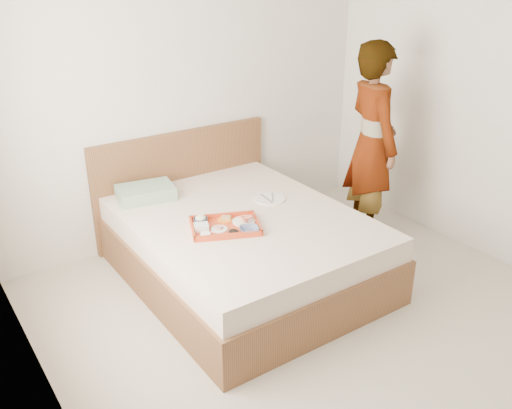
{
  "coord_description": "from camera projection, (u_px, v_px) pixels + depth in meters",
  "views": [
    {
      "loc": [
        -2.18,
        -2.13,
        2.29
      ],
      "look_at": [
        -0.1,
        0.9,
        0.65
      ],
      "focal_mm": 38.6,
      "sensor_mm": 36.0,
      "label": 1
    }
  ],
  "objects": [
    {
      "name": "meat_plate",
      "position": [
        219.0,
        229.0,
        3.89
      ],
      "size": [
        0.16,
        0.16,
        0.01
      ],
      "primitive_type": "cylinder",
      "rotation": [
        0.0,
        0.0,
        -0.4
      ],
      "color": "white",
      "rests_on": "tray"
    },
    {
      "name": "headboard",
      "position": [
        183.0,
        183.0,
        4.88
      ],
      "size": [
        1.65,
        0.06,
        0.95
      ],
      "primitive_type": "cube",
      "color": "brown",
      "rests_on": "ground"
    },
    {
      "name": "plastic_tub",
      "position": [
        201.0,
        227.0,
        3.88
      ],
      "size": [
        0.13,
        0.12,
        0.04
      ],
      "primitive_type": "cube",
      "rotation": [
        0.0,
        0.0,
        -0.4
      ],
      "color": "silver",
      "rests_on": "tray"
    },
    {
      "name": "prawn_plate",
      "position": [
        244.0,
        221.0,
        4.0
      ],
      "size": [
        0.22,
        0.22,
        0.01
      ],
      "primitive_type": "cylinder",
      "rotation": [
        0.0,
        0.0,
        -0.4
      ],
      "color": "white",
      "rests_on": "tray"
    },
    {
      "name": "salad_bowl",
      "position": [
        201.0,
        220.0,
        3.99
      ],
      "size": [
        0.14,
        0.14,
        0.03
      ],
      "primitive_type": "imported",
      "rotation": [
        0.0,
        0.0,
        -0.4
      ],
      "color": "navy",
      "rests_on": "tray"
    },
    {
      "name": "navy_bowl_big",
      "position": [
        249.0,
        230.0,
        3.85
      ],
      "size": [
        0.18,
        0.18,
        0.03
      ],
      "primitive_type": "imported",
      "rotation": [
        0.0,
        0.0,
        -0.4
      ],
      "color": "navy",
      "rests_on": "tray"
    },
    {
      "name": "person",
      "position": [
        372.0,
        144.0,
        4.67
      ],
      "size": [
        0.58,
        0.72,
        1.72
      ],
      "primitive_type": "imported",
      "rotation": [
        0.0,
        0.0,
        1.27
      ],
      "color": "white",
      "rests_on": "ground"
    },
    {
      "name": "bread_plate",
      "position": [
        225.0,
        220.0,
        4.03
      ],
      "size": [
        0.15,
        0.15,
        0.01
      ],
      "primitive_type": "cylinder",
      "rotation": [
        0.0,
        0.0,
        -0.4
      ],
      "color": "orange",
      "rests_on": "tray"
    },
    {
      "name": "cheese_round",
      "position": [
        206.0,
        235.0,
        3.79
      ],
      "size": [
        0.09,
        0.09,
        0.02
      ],
      "primitive_type": "cylinder",
      "rotation": [
        0.0,
        0.0,
        -0.4
      ],
      "color": "white",
      "rests_on": "tray"
    },
    {
      "name": "sauce_dish",
      "position": [
        234.0,
        233.0,
        3.82
      ],
      "size": [
        0.09,
        0.09,
        0.03
      ],
      "primitive_type": "cylinder",
      "rotation": [
        0.0,
        0.0,
        -0.4
      ],
      "color": "black",
      "rests_on": "tray"
    },
    {
      "name": "wall_left",
      "position": [
        47.0,
        227.0,
        2.23
      ],
      "size": [
        0.01,
        4.0,
        2.6
      ],
      "primitive_type": "cube",
      "color": "silver",
      "rests_on": "ground"
    },
    {
      "name": "wall_back",
      "position": [
        192.0,
        88.0,
        4.64
      ],
      "size": [
        3.5,
        0.01,
        2.6
      ],
      "primitive_type": "cube",
      "color": "silver",
      "rests_on": "ground"
    },
    {
      "name": "tray",
      "position": [
        225.0,
        226.0,
        3.93
      ],
      "size": [
        0.58,
        0.51,
        0.04
      ],
      "primitive_type": "cube",
      "rotation": [
        0.0,
        0.0,
        -0.4
      ],
      "color": "red",
      "rests_on": "bed"
    },
    {
      "name": "dinner_plate",
      "position": [
        269.0,
        199.0,
        4.41
      ],
      "size": [
        0.34,
        0.34,
        0.01
      ],
      "primitive_type": "cylinder",
      "rotation": [
        0.0,
        0.0,
        -0.43
      ],
      "color": "white",
      "rests_on": "bed"
    },
    {
      "name": "bed",
      "position": [
        243.0,
        247.0,
        4.23
      ],
      "size": [
        1.65,
        2.0,
        0.53
      ],
      "primitive_type": "cube",
      "color": "brown",
      "rests_on": "ground"
    },
    {
      "name": "pillow",
      "position": [
        146.0,
        192.0,
        4.41
      ],
      "size": [
        0.49,
        0.37,
        0.11
      ],
      "primitive_type": "cube",
      "rotation": [
        0.0,
        0.0,
        -0.18
      ],
      "color": "#91B294",
      "rests_on": "bed"
    },
    {
      "name": "ground",
      "position": [
        345.0,
        335.0,
        3.67
      ],
      "size": [
        3.5,
        4.0,
        0.01
      ],
      "primitive_type": "cube",
      "color": "beige",
      "rests_on": "ground"
    }
  ]
}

